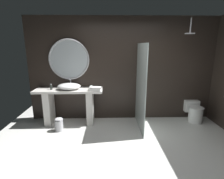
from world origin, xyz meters
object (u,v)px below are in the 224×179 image
tumbler_cup (91,87)px  rain_shower_head (190,32)px  vessel_sink (69,86)px  round_wall_mirror (69,60)px  folded_hand_towel (95,89)px  waste_bin (59,124)px  soap_dispenser (51,87)px  toilet (194,112)px

tumbler_cup → rain_shower_head: bearing=-1.9°
vessel_sink → round_wall_mirror: (-0.01, 0.24, 0.62)m
vessel_sink → folded_hand_towel: bearing=-12.9°
rain_shower_head → waste_bin: rain_shower_head is taller
tumbler_cup → soap_dispenser: 0.95m
vessel_sink → folded_hand_towel: vessel_sink is taller
soap_dispenser → folded_hand_towel: bearing=-6.7°
toilet → vessel_sink: bearing=-179.3°
round_wall_mirror → folded_hand_towel: size_ratio=3.74×
round_wall_mirror → toilet: round_wall_mirror is taller
round_wall_mirror → toilet: bearing=-3.6°
vessel_sink → rain_shower_head: bearing=-1.5°
soap_dispenser → folded_hand_towel: size_ratio=0.53×
rain_shower_head → toilet: bearing=16.5°
round_wall_mirror → rain_shower_head: rain_shower_head is taller
vessel_sink → rain_shower_head: rain_shower_head is taller
toilet → waste_bin: bearing=-172.1°
waste_bin → folded_hand_towel: size_ratio=1.17×
waste_bin → folded_hand_towel: folded_hand_towel is taller
vessel_sink → waste_bin: vessel_sink is taller
vessel_sink → folded_hand_towel: 0.66m
vessel_sink → soap_dispenser: vessel_sink is taller
rain_shower_head → folded_hand_towel: 2.49m
soap_dispenser → folded_hand_towel: soap_dispenser is taller
tumbler_cup → toilet: (2.63, 0.04, -0.67)m
soap_dispenser → waste_bin: bearing=-59.3°
rain_shower_head → waste_bin: bearing=-173.3°
round_wall_mirror → rain_shower_head: (2.80, -0.31, 0.62)m
tumbler_cup → toilet: size_ratio=0.16×
vessel_sink → tumbler_cup: bearing=0.4°
toilet → folded_hand_towel: bearing=-175.8°
soap_dispenser → round_wall_mirror: size_ratio=0.14×
round_wall_mirror → waste_bin: size_ratio=3.20×
soap_dispenser → waste_bin: (0.24, -0.40, -0.78)m
rain_shower_head → soap_dispenser: bearing=179.1°
waste_bin → tumbler_cup: bearing=30.8°
vessel_sink → waste_bin: 0.92m
tumbler_cup → round_wall_mirror: size_ratio=0.09×
vessel_sink → rain_shower_head: (2.78, -0.07, 1.24)m
soap_dispenser → rain_shower_head: rain_shower_head is taller
waste_bin → folded_hand_towel: (0.83, 0.28, 0.76)m
soap_dispenser → waste_bin: 0.91m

